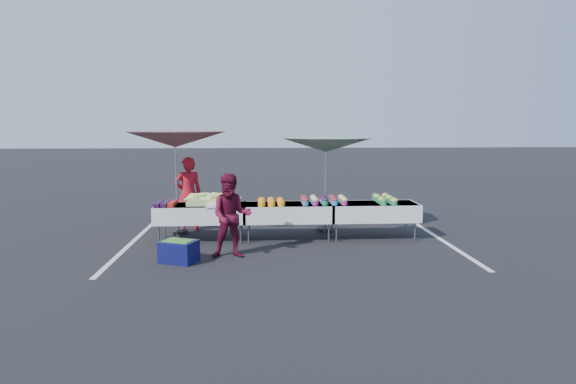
{
  "coord_description": "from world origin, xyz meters",
  "views": [
    {
      "loc": [
        -0.58,
        -9.87,
        2.39
      ],
      "look_at": [
        0.0,
        0.0,
        1.0
      ],
      "focal_mm": 30.0,
      "sensor_mm": 36.0,
      "label": 1
    }
  ],
  "objects": [
    {
      "name": "stripe_left",
      "position": [
        -3.2,
        0.0,
        0.0
      ],
      "size": [
        0.1,
        5.0,
        0.0
      ],
      "primitive_type": "cube",
      "color": "silver",
      "rests_on": "ground"
    },
    {
      "name": "berry_punnets",
      "position": [
        -2.51,
        -0.06,
        0.79
      ],
      "size": [
        0.4,
        0.54,
        0.08
      ],
      "color": "black",
      "rests_on": "table_left"
    },
    {
      "name": "plastic_bags",
      "position": [
        -1.5,
        -0.3,
        0.78
      ],
      "size": [
        0.3,
        0.25,
        0.05
      ],
      "primitive_type": "cube",
      "color": "white",
      "rests_on": "table_left"
    },
    {
      "name": "table_right",
      "position": [
        1.8,
        0.0,
        0.58
      ],
      "size": [
        1.86,
        0.81,
        0.75
      ],
      "color": "white",
      "rests_on": "ground"
    },
    {
      "name": "corn_pile",
      "position": [
        -1.56,
        0.04,
        0.84
      ],
      "size": [
        1.16,
        0.57,
        0.26
      ],
      "color": "#C0DC71",
      "rests_on": "table_left"
    },
    {
      "name": "storage_bin",
      "position": [
        -2.01,
        -1.6,
        0.2
      ],
      "size": [
        0.72,
        0.63,
        0.39
      ],
      "rotation": [
        0.0,
        0.0,
        -0.39
      ],
      "color": "#0E1046",
      "rests_on": "ground"
    },
    {
      "name": "table_center",
      "position": [
        0.0,
        0.0,
        0.58
      ],
      "size": [
        1.86,
        0.81,
        0.75
      ],
      "color": "white",
      "rests_on": "ground"
    },
    {
      "name": "vendor",
      "position": [
        -2.2,
        0.96,
        0.84
      ],
      "size": [
        0.71,
        0.57,
        1.68
      ],
      "primitive_type": "imported",
      "rotation": [
        0.0,
        0.0,
        3.46
      ],
      "color": "#B61421",
      "rests_on": "ground"
    },
    {
      "name": "stripe_right",
      "position": [
        3.2,
        0.0,
        0.0
      ],
      "size": [
        0.1,
        5.0,
        0.0
      ],
      "primitive_type": "cube",
      "color": "silver",
      "rests_on": "ground"
    },
    {
      "name": "umbrella_right",
      "position": [
        0.88,
        0.73,
        1.92
      ],
      "size": [
        2.61,
        2.61,
        2.12
      ],
      "rotation": [
        0.0,
        0.0,
        0.31
      ],
      "color": "black",
      "rests_on": "ground"
    },
    {
      "name": "ground",
      "position": [
        0.0,
        0.0,
        0.0
      ],
      "size": [
        80.0,
        80.0,
        0.0
      ],
      "primitive_type": "plane",
      "color": "black"
    },
    {
      "name": "bean_baskets",
      "position": [
        2.06,
        0.08,
        0.82
      ],
      "size": [
        0.36,
        0.86,
        0.15
      ],
      "color": "#20824D",
      "rests_on": "table_right"
    },
    {
      "name": "potato_cups",
      "position": [
        0.75,
        0.0,
        0.83
      ],
      "size": [
        0.94,
        0.58,
        0.16
      ],
      "color": "#2A86C8",
      "rests_on": "table_right"
    },
    {
      "name": "table_left",
      "position": [
        -1.8,
        0.0,
        0.58
      ],
      "size": [
        1.86,
        0.81,
        0.75
      ],
      "color": "white",
      "rests_on": "ground"
    },
    {
      "name": "customer",
      "position": [
        -1.1,
        -1.35,
        0.76
      ],
      "size": [
        0.77,
        0.61,
        1.53
      ],
      "primitive_type": "imported",
      "rotation": [
        0.0,
        0.0,
        0.04
      ],
      "color": "#5B0D25",
      "rests_on": "ground"
    },
    {
      "name": "umbrella_left",
      "position": [
        -2.4,
        0.64,
        2.05
      ],
      "size": [
        2.36,
        2.36,
        2.27
      ],
      "rotation": [
        0.0,
        0.0,
        -0.07
      ],
      "color": "black",
      "rests_on": "ground"
    },
    {
      "name": "carrot_bowls",
      "position": [
        -0.35,
        -0.01,
        0.8
      ],
      "size": [
        0.55,
        0.69,
        0.11
      ],
      "color": "gold",
      "rests_on": "table_center"
    }
  ]
}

